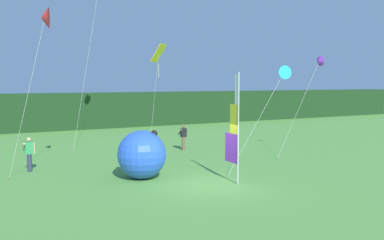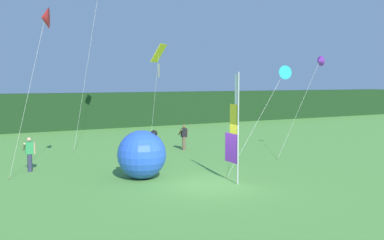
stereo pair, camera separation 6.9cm
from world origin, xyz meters
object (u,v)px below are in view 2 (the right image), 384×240
(person_near_banner, at_px, (184,137))
(kite_purple_delta_2, at_px, (319,62))
(inflatable_balloon, at_px, (142,155))
(banner_flag, at_px, (234,130))
(kite_yellow_diamond_0, at_px, (159,57))
(kite_cyan_delta_4, at_px, (284,73))
(person_mid_field, at_px, (30,153))
(kite_red_delta_3, at_px, (45,18))

(person_near_banner, distance_m, kite_purple_delta_2, 9.28)
(person_near_banner, bearing_deg, inflatable_balloon, -129.80)
(banner_flag, relative_size, person_near_banner, 2.95)
(kite_yellow_diamond_0, height_order, kite_cyan_delta_4, kite_yellow_diamond_0)
(person_mid_field, xyz_separation_m, kite_yellow_diamond_0, (6.34, -0.93, 4.72))
(kite_red_delta_3, xyz_separation_m, kite_cyan_delta_4, (10.12, -4.36, -2.46))
(person_near_banner, height_order, kite_cyan_delta_4, kite_cyan_delta_4)
(person_near_banner, bearing_deg, kite_yellow_diamond_0, -133.53)
(person_near_banner, bearing_deg, kite_purple_delta_2, -41.87)
(kite_purple_delta_2, bearing_deg, person_near_banner, 138.13)
(person_near_banner, xyz_separation_m, kite_cyan_delta_4, (1.46, -7.77, 3.86))
(kite_cyan_delta_4, bearing_deg, kite_red_delta_3, 156.70)
(person_mid_field, height_order, inflatable_balloon, inflatable_balloon)
(person_near_banner, xyz_separation_m, person_mid_field, (-9.40, -2.28, 0.04))
(kite_yellow_diamond_0, xyz_separation_m, kite_cyan_delta_4, (4.52, -4.55, -0.89))
(banner_flag, xyz_separation_m, kite_cyan_delta_4, (3.40, 0.95, 2.46))
(person_near_banner, height_order, inflatable_balloon, inflatable_balloon)
(inflatable_balloon, relative_size, kite_purple_delta_2, 0.38)
(person_near_banner, xyz_separation_m, kite_red_delta_3, (-8.66, -3.41, 6.32))
(banner_flag, height_order, kite_red_delta_3, kite_red_delta_3)
(inflatable_balloon, relative_size, kite_yellow_diamond_0, 0.35)
(person_mid_field, bearing_deg, person_near_banner, 13.66)
(kite_yellow_diamond_0, distance_m, kite_cyan_delta_4, 6.47)
(kite_yellow_diamond_0, bearing_deg, inflatable_balloon, -125.24)
(kite_red_delta_3, bearing_deg, inflatable_balloon, -38.30)
(banner_flag, distance_m, kite_yellow_diamond_0, 6.54)
(person_near_banner, relative_size, inflatable_balloon, 0.73)
(banner_flag, distance_m, kite_red_delta_3, 9.88)
(kite_red_delta_3, bearing_deg, kite_cyan_delta_4, -23.30)
(person_mid_field, bearing_deg, kite_red_delta_3, -56.76)
(kite_purple_delta_2, bearing_deg, kite_yellow_diamond_0, 166.55)
(inflatable_balloon, bearing_deg, kite_yellow_diamond_0, 54.76)
(kite_red_delta_3, distance_m, kite_cyan_delta_4, 11.29)
(person_mid_field, distance_m, kite_cyan_delta_4, 12.75)
(kite_purple_delta_2, bearing_deg, banner_flag, -157.23)
(kite_red_delta_3, height_order, kite_cyan_delta_4, kite_red_delta_3)
(banner_flag, height_order, kite_purple_delta_2, kite_purple_delta_2)
(banner_flag, relative_size, kite_yellow_diamond_0, 0.75)
(person_mid_field, xyz_separation_m, kite_purple_delta_2, (15.41, -3.10, 4.56))
(banner_flag, height_order, kite_cyan_delta_4, kite_cyan_delta_4)
(banner_flag, xyz_separation_m, person_near_banner, (1.94, 8.72, -1.41))
(inflatable_balloon, xyz_separation_m, kite_purple_delta_2, (11.16, 0.80, 4.35))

